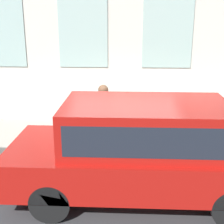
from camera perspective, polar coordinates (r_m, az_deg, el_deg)
ground_plane at (r=7.48m, az=1.98°, el=-9.20°), size 80.00×80.00×0.00m
sidewalk at (r=8.68m, az=2.11°, el=-4.87°), size 2.69×60.00×0.14m
fire_hydrant at (r=7.68m, az=1.62°, el=-4.52°), size 0.29×0.42×0.68m
person at (r=7.79m, az=-1.59°, el=0.46°), size 0.38×0.25×1.57m
parked_truck_red_near at (r=5.82m, az=5.50°, el=-5.92°), size 2.00×4.80×1.84m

